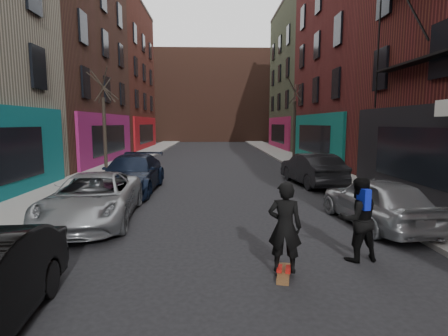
{
  "coord_description": "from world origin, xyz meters",
  "views": [
    {
      "loc": [
        0.01,
        -2.37,
        2.85
      ],
      "look_at": [
        0.32,
        7.31,
        1.6
      ],
      "focal_mm": 28.0,
      "sensor_mm": 36.0,
      "label": 1
    }
  ],
  "objects": [
    {
      "name": "skateboarder",
      "position": [
        1.33,
        3.82,
        0.95
      ],
      "size": [
        0.7,
        0.55,
        1.7
      ],
      "primitive_type": "imported",
      "rotation": [
        0.0,
        0.0,
        2.89
      ],
      "color": "black",
      "rests_on": "skateboard"
    },
    {
      "name": "parked_right_end",
      "position": [
        4.6,
        13.51,
        0.74
      ],
      "size": [
        2.11,
        4.65,
        1.48
      ],
      "primitive_type": "imported",
      "rotation": [
        0.0,
        0.0,
        3.26
      ],
      "color": "black",
      "rests_on": "ground"
    },
    {
      "name": "building_far",
      "position": [
        0.0,
        56.0,
        7.0
      ],
      "size": [
        40.0,
        10.0,
        14.0
      ],
      "primitive_type": "cube",
      "color": "#47281E",
      "rests_on": "ground"
    },
    {
      "name": "parked_right_far",
      "position": [
        4.56,
        6.98,
        0.7
      ],
      "size": [
        2.07,
        4.25,
        1.4
      ],
      "primitive_type": "imported",
      "rotation": [
        0.0,
        0.0,
        3.25
      ],
      "color": "#9CA0A5",
      "rests_on": "ground"
    },
    {
      "name": "parked_left_far",
      "position": [
        -3.46,
        7.68,
        0.69
      ],
      "size": [
        2.7,
        5.15,
        1.38
      ],
      "primitive_type": "imported",
      "rotation": [
        0.0,
        0.0,
        0.08
      ],
      "color": "#999DA2",
      "rests_on": "ground"
    },
    {
      "name": "tree_left_far",
      "position": [
        -6.2,
        18.0,
        3.38
      ],
      "size": [
        2.0,
        2.0,
        6.5
      ],
      "primitive_type": null,
      "color": "black",
      "rests_on": "sidewalk_left"
    },
    {
      "name": "parked_left_end",
      "position": [
        -3.36,
        12.13,
        0.76
      ],
      "size": [
        2.18,
        5.26,
        1.52
      ],
      "primitive_type": "imported",
      "rotation": [
        0.0,
        0.0,
        -0.01
      ],
      "color": "black",
      "rests_on": "ground"
    },
    {
      "name": "tree_right_far",
      "position": [
        6.2,
        24.0,
        3.53
      ],
      "size": [
        2.0,
        2.0,
        6.8
      ],
      "primitive_type": null,
      "color": "black",
      "rests_on": "sidewalk_right"
    },
    {
      "name": "sidewalk_right",
      "position": [
        6.25,
        30.0,
        0.07
      ],
      "size": [
        2.5,
        84.0,
        0.13
      ],
      "primitive_type": "cube",
      "color": "gray",
      "rests_on": "ground"
    },
    {
      "name": "skateboard",
      "position": [
        1.33,
        3.82,
        0.05
      ],
      "size": [
        0.41,
        0.83,
        0.1
      ],
      "primitive_type": "cube",
      "rotation": [
        0.0,
        0.0,
        -0.26
      ],
      "color": "brown",
      "rests_on": "ground"
    },
    {
      "name": "sidewalk_left",
      "position": [
        -6.25,
        30.0,
        0.07
      ],
      "size": [
        2.5,
        84.0,
        0.13
      ],
      "primitive_type": "cube",
      "color": "gray",
      "rests_on": "ground"
    },
    {
      "name": "pedestrian",
      "position": [
        3.0,
        4.55,
        0.88
      ],
      "size": [
        0.95,
        0.79,
        1.75
      ],
      "rotation": [
        0.0,
        0.0,
        3.3
      ],
      "color": "black",
      "rests_on": "ground"
    }
  ]
}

